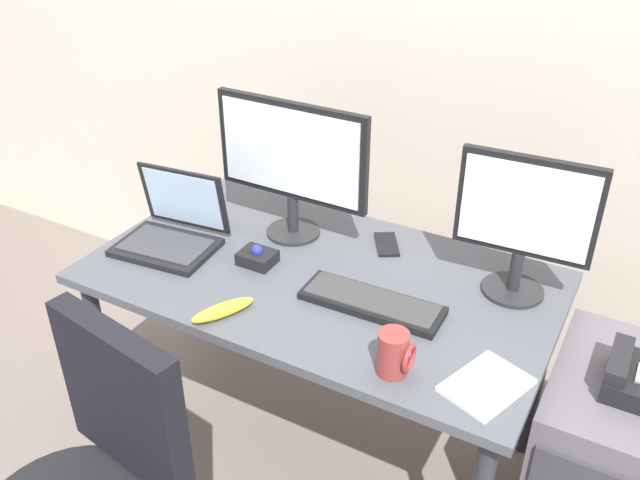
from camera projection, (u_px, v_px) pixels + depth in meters
ground_plane at (320, 444)px, 2.44m from camera, size 8.00×8.00×0.00m
back_wall at (427, 4)px, 2.29m from camera, size 6.00×0.10×2.80m
desk at (320, 295)px, 2.11m from camera, size 1.41×0.80×0.74m
file_cabinet at (610, 472)px, 1.92m from camera, size 0.42×0.53×0.66m
desk_phone at (638, 378)px, 1.73m from camera, size 0.17×0.20×0.09m
monitor_main at (291, 159)px, 2.14m from camera, size 0.53×0.18×0.46m
monitor_side at (525, 219)px, 1.86m from camera, size 0.38×0.18×0.43m
keyboard at (372, 302)px, 1.92m from camera, size 0.41×0.15×0.03m
laptop at (173, 229)px, 2.19m from camera, size 0.33×0.29×0.24m
trackball_mouse at (257, 257)px, 2.10m from camera, size 0.11×0.09×0.07m
coffee_mug at (394, 353)px, 1.66m from camera, size 0.09×0.08×0.12m
paper_notepad at (486, 385)px, 1.64m from camera, size 0.21×0.25×0.01m
cell_phone at (387, 244)px, 2.20m from camera, size 0.13×0.16×0.01m
banana at (223, 310)px, 1.87m from camera, size 0.13×0.19×0.04m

